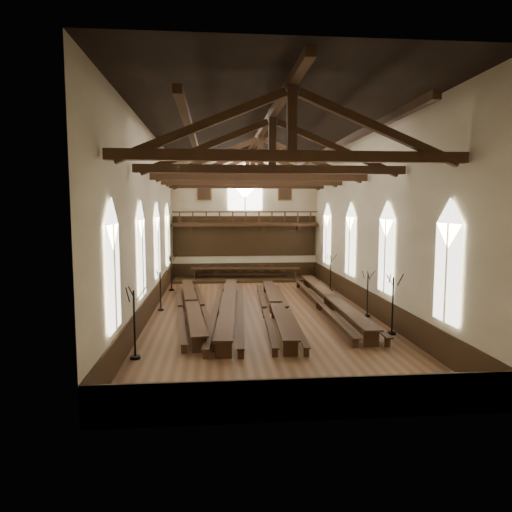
% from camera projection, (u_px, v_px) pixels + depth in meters
% --- Properties ---
extents(ground, '(26.00, 26.00, 0.00)m').
position_uv_depth(ground, '(260.00, 312.00, 25.22)').
color(ground, brown).
rests_on(ground, ground).
extents(room_walls, '(26.00, 26.00, 26.00)m').
position_uv_depth(room_walls, '(261.00, 195.00, 24.55)').
color(room_walls, beige).
rests_on(room_walls, ground).
extents(wainscot_band, '(12.00, 26.00, 1.20)m').
position_uv_depth(wainscot_band, '(260.00, 302.00, 25.16)').
color(wainscot_band, black).
rests_on(wainscot_band, ground).
extents(side_windows, '(11.85, 19.80, 4.50)m').
position_uv_depth(side_windows, '(260.00, 245.00, 24.83)').
color(side_windows, white).
rests_on(side_windows, room_walls).
extents(end_window, '(2.80, 0.12, 3.80)m').
position_uv_depth(end_window, '(245.00, 190.00, 37.25)').
color(end_window, white).
rests_on(end_window, room_walls).
extents(minstrels_gallery, '(11.80, 1.24, 3.70)m').
position_uv_depth(minstrels_gallery, '(245.00, 231.00, 37.36)').
color(minstrels_gallery, '#3C1F13').
rests_on(minstrels_gallery, room_walls).
extents(portraits, '(7.75, 0.09, 1.45)m').
position_uv_depth(portraits, '(245.00, 192.00, 37.26)').
color(portraits, brown).
rests_on(portraits, room_walls).
extents(roof_trusses, '(11.70, 25.70, 2.80)m').
position_uv_depth(roof_trusses, '(261.00, 162.00, 24.37)').
color(roof_trusses, '#3C1F13').
rests_on(roof_trusses, room_walls).
extents(refectory_row_a, '(2.17, 14.47, 0.75)m').
position_uv_depth(refectory_row_a, '(191.00, 304.00, 24.88)').
color(refectory_row_a, '#3C1F13').
rests_on(refectory_row_a, ground).
extents(refectory_row_b, '(2.05, 14.99, 0.80)m').
position_uv_depth(refectory_row_b, '(229.00, 305.00, 24.49)').
color(refectory_row_b, '#3C1F13').
rests_on(refectory_row_b, ground).
extents(refectory_row_c, '(1.84, 14.35, 0.74)m').
position_uv_depth(refectory_row_c, '(276.00, 306.00, 24.44)').
color(refectory_row_c, '#3C1F13').
rests_on(refectory_row_c, ground).
extents(refectory_row_d, '(1.78, 15.05, 0.82)m').
position_uv_depth(refectory_row_d, '(331.00, 299.00, 25.94)').
color(refectory_row_d, '#3C1F13').
rests_on(refectory_row_d, ground).
extents(dais, '(11.40, 2.89, 0.19)m').
position_uv_depth(dais, '(245.00, 279.00, 36.50)').
color(dais, black).
rests_on(dais, ground).
extents(high_table, '(8.69, 1.75, 0.81)m').
position_uv_depth(high_table, '(245.00, 269.00, 36.42)').
color(high_table, '#3C1F13').
rests_on(high_table, dais).
extents(high_chairs, '(6.75, 0.46, 0.92)m').
position_uv_depth(high_chairs, '(245.00, 270.00, 37.26)').
color(high_chairs, '#3C1F13').
rests_on(high_chairs, dais).
extents(candelabrum_left_near, '(0.77, 0.86, 2.81)m').
position_uv_depth(candelabrum_left_near, '(135.00, 337.00, 17.37)').
color(candelabrum_left_near, black).
rests_on(candelabrum_left_near, ground).
extents(candelabrum_left_mid, '(0.63, 0.71, 2.32)m').
position_uv_depth(candelabrum_left_mid, '(161.00, 298.00, 25.59)').
color(candelabrum_left_mid, black).
rests_on(candelabrum_left_mid, ground).
extents(candelabrum_left_far, '(0.76, 0.75, 2.55)m').
position_uv_depth(candelabrum_left_far, '(171.00, 280.00, 31.85)').
color(candelabrum_left_far, black).
rests_on(candelabrum_left_far, ground).
extents(candelabrum_right_near, '(0.84, 0.81, 2.80)m').
position_uv_depth(candelabrum_right_near, '(392.00, 316.00, 20.75)').
color(candelabrum_right_near, black).
rests_on(candelabrum_right_near, ground).
extents(candelabrum_right_mid, '(0.74, 0.73, 2.47)m').
position_uv_depth(candelabrum_right_mid, '(367.00, 303.00, 24.15)').
color(candelabrum_right_mid, black).
rests_on(candelabrum_right_mid, ground).
extents(candelabrum_right_far, '(0.73, 0.78, 2.57)m').
position_uv_depth(candelabrum_right_far, '(331.00, 279.00, 31.84)').
color(candelabrum_right_far, black).
rests_on(candelabrum_right_far, ground).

